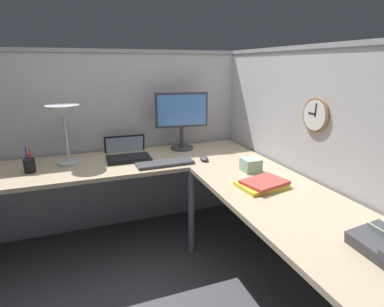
# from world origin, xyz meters

# --- Properties ---
(ground_plane) EXTENTS (6.80, 6.80, 0.00)m
(ground_plane) POSITION_xyz_m (0.00, 0.00, 0.00)
(ground_plane) COLOR #47474C
(cubicle_wall_back) EXTENTS (2.57, 0.12, 1.58)m
(cubicle_wall_back) POSITION_xyz_m (-0.36, 0.87, 0.79)
(cubicle_wall_back) COLOR #B2B2B7
(cubicle_wall_back) RESTS_ON ground
(cubicle_wall_right) EXTENTS (0.12, 2.37, 1.58)m
(cubicle_wall_right) POSITION_xyz_m (0.87, -0.27, 0.79)
(cubicle_wall_right) COLOR #B2B2B7
(cubicle_wall_right) RESTS_ON ground
(desk) EXTENTS (2.35, 2.15, 0.73)m
(desk) POSITION_xyz_m (-0.15, -0.05, 0.63)
(desk) COLOR tan
(desk) RESTS_ON ground
(monitor) EXTENTS (0.46, 0.20, 0.50)m
(monitor) POSITION_xyz_m (0.25, 0.64, 1.02)
(monitor) COLOR #38383D
(monitor) RESTS_ON desk
(laptop) EXTENTS (0.35, 0.39, 0.22)m
(laptop) POSITION_xyz_m (-0.25, 0.59, 0.75)
(laptop) COLOR black
(laptop) RESTS_ON desk
(keyboard) EXTENTS (0.43, 0.15, 0.02)m
(keyboard) POSITION_xyz_m (-0.01, 0.26, 0.74)
(keyboard) COLOR #38383D
(keyboard) RESTS_ON desk
(computer_mouse) EXTENTS (0.06, 0.10, 0.03)m
(computer_mouse) POSITION_xyz_m (0.30, 0.25, 0.75)
(computer_mouse) COLOR #38383D
(computer_mouse) RESTS_ON desk
(desk_lamp_dome) EXTENTS (0.24, 0.24, 0.44)m
(desk_lamp_dome) POSITION_xyz_m (-0.70, 0.55, 1.09)
(desk_lamp_dome) COLOR #B7BABF
(desk_lamp_dome) RESTS_ON desk
(pen_cup) EXTENTS (0.08, 0.08, 0.18)m
(pen_cup) POSITION_xyz_m (-0.95, 0.43, 0.78)
(pen_cup) COLOR black
(pen_cup) RESTS_ON desk
(office_phone) EXTENTS (0.20, 0.22, 0.11)m
(office_phone) POSITION_xyz_m (0.51, -1.12, 0.77)
(office_phone) COLOR #38383D
(office_phone) RESTS_ON desk
(book_stack) EXTENTS (0.31, 0.25, 0.04)m
(book_stack) POSITION_xyz_m (0.44, -0.37, 0.75)
(book_stack) COLOR yellow
(book_stack) RESTS_ON desk
(tissue_box) EXTENTS (0.12, 0.12, 0.09)m
(tissue_box) POSITION_xyz_m (0.52, -0.08, 0.78)
(tissue_box) COLOR #8CAD99
(tissue_box) RESTS_ON desk
(wall_clock) EXTENTS (0.04, 0.22, 0.22)m
(wall_clock) POSITION_xyz_m (0.82, -0.34, 1.15)
(wall_clock) COLOR olive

